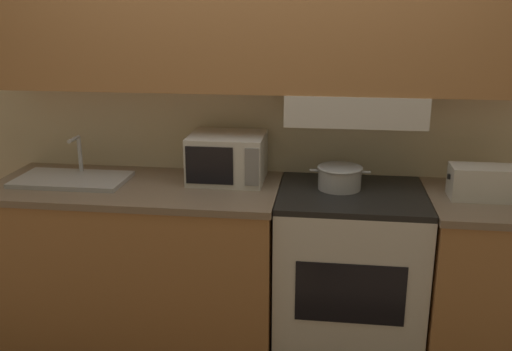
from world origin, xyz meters
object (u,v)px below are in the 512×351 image
Objects in this scene: microwave at (227,158)px; sink_basin at (72,179)px; stove_range at (348,273)px; cooking_pot at (340,177)px; toaster at (482,182)px.

microwave reaches higher than sink_basin.
stove_range is 1.59m from sink_basin.
cooking_pot is 0.53× the size of sink_basin.
cooking_pot is 0.96× the size of toaster.
cooking_pot is 0.78× the size of microwave.
cooking_pot is 0.70m from toaster.
toaster reaches higher than stove_range.
microwave is at bearing 173.75° from toaster.
microwave reaches higher than toaster.
cooking_pot reaches higher than stove_range.
microwave is 0.86m from sink_basin.
toaster is at bearing -6.25° from microwave.
stove_range is 0.84m from toaster.
sink_basin reaches higher than stove_range.
toaster is at bearing -1.54° from stove_range.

